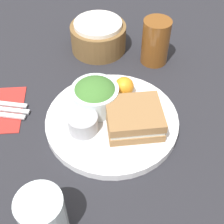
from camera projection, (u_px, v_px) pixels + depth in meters
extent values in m
plane|color=#232328|center=(112.00, 123.00, 0.74)|extent=(4.00, 4.00, 0.00)
cylinder|color=silver|center=(112.00, 121.00, 0.73)|extent=(0.31, 0.31, 0.02)
cube|color=olive|center=(134.00, 122.00, 0.70)|extent=(0.13, 0.11, 0.02)
cube|color=silver|center=(134.00, 118.00, 0.69)|extent=(0.12, 0.11, 0.01)
cube|color=olive|center=(134.00, 113.00, 0.68)|extent=(0.13, 0.11, 0.02)
cylinder|color=silver|center=(95.00, 97.00, 0.73)|extent=(0.11, 0.11, 0.05)
ellipsoid|color=#3D702D|center=(95.00, 92.00, 0.72)|extent=(0.10, 0.10, 0.06)
cylinder|color=#99999E|center=(83.00, 123.00, 0.68)|extent=(0.07, 0.07, 0.04)
sphere|color=orange|center=(124.00, 87.00, 0.76)|extent=(0.05, 0.05, 0.05)
cylinder|color=brown|center=(156.00, 42.00, 0.85)|extent=(0.08, 0.08, 0.13)
cylinder|color=brown|center=(98.00, 38.00, 0.91)|extent=(0.16, 0.16, 0.08)
cylinder|color=white|center=(98.00, 24.00, 0.88)|extent=(0.14, 0.14, 0.01)
cylinder|color=silver|center=(43.00, 216.00, 0.53)|extent=(0.08, 0.08, 0.10)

